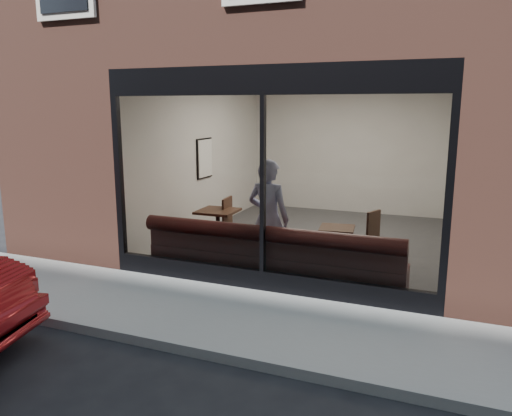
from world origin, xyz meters
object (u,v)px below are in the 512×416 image
at_px(person, 268,219).
at_px(cafe_chair_right, 362,250).
at_px(banquette, 272,267).
at_px(cafe_chair_left, 218,233).
at_px(cafe_table_left, 218,211).
at_px(cafe_table_right, 337,228).

distance_m(person, cafe_chair_right, 1.88).
bearing_deg(banquette, cafe_chair_left, 137.59).
height_order(banquette, cafe_table_left, cafe_table_left).
xyz_separation_m(banquette, cafe_table_left, (-1.54, 1.25, 0.52)).
bearing_deg(cafe_chair_right, banquette, 73.59).
xyz_separation_m(person, cafe_chair_left, (-1.53, 1.31, -0.69)).
relative_size(banquette, person, 2.14).
xyz_separation_m(person, cafe_table_left, (-1.39, 1.04, -0.19)).
bearing_deg(cafe_table_right, person, -149.53).
relative_size(person, cafe_chair_left, 3.97).
bearing_deg(cafe_chair_right, person, 65.46).
relative_size(cafe_table_right, cafe_chair_right, 1.44).
distance_m(banquette, cafe_chair_right, 1.81).
distance_m(cafe_table_left, cafe_table_right, 2.40).
relative_size(cafe_table_left, cafe_chair_right, 1.86).
bearing_deg(person, cafe_chair_left, -35.15).
bearing_deg(person, cafe_chair_right, -130.89).
distance_m(banquette, cafe_table_left, 2.05).
height_order(person, cafe_chair_left, person).
height_order(cafe_table_left, cafe_table_right, cafe_table_left).
height_order(cafe_table_right, cafe_chair_right, cafe_table_right).
bearing_deg(cafe_chair_right, cafe_chair_left, 19.69).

